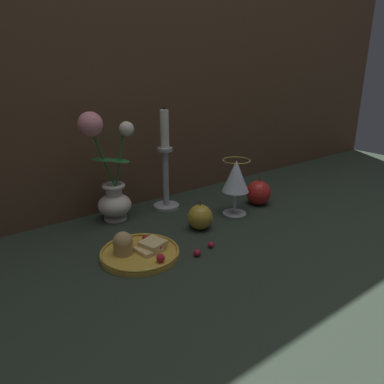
{
  "coord_description": "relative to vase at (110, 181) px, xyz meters",
  "views": [
    {
      "loc": [
        -0.58,
        -0.73,
        0.43
      ],
      "look_at": [
        -0.02,
        0.0,
        0.1
      ],
      "focal_mm": 35.0,
      "sensor_mm": 36.0,
      "label": 1
    }
  ],
  "objects": [
    {
      "name": "candlestick",
      "position": [
        0.18,
        -0.01,
        0.01
      ],
      "size": [
        0.08,
        0.08,
        0.31
      ],
      "color": "#A3A3A8",
      "rests_on": "ground_plane"
    },
    {
      "name": "berry_front_center",
      "position": [
        0.11,
        -0.29,
        -0.11
      ],
      "size": [
        0.02,
        0.02,
        0.02
      ],
      "primitive_type": "sphere",
      "color": "#AD192D",
      "rests_on": "ground_plane"
    },
    {
      "name": "plate_with_pastries",
      "position": [
        -0.05,
        -0.22,
        -0.1
      ],
      "size": [
        0.18,
        0.18,
        0.06
      ],
      "color": "gold",
      "rests_on": "ground_plane"
    },
    {
      "name": "ground_plane",
      "position": [
        0.17,
        -0.17,
        -0.12
      ],
      "size": [
        2.4,
        2.4,
        0.0
      ],
      "primitive_type": "plane",
      "color": "#232D23",
      "rests_on": "ground"
    },
    {
      "name": "apple_near_glass",
      "position": [
        0.16,
        -0.19,
        -0.08
      ],
      "size": [
        0.07,
        0.07,
        0.08
      ],
      "color": "#B2932D",
      "rests_on": "ground_plane"
    },
    {
      "name": "wine_glass",
      "position": [
        0.31,
        -0.17,
        -0.01
      ],
      "size": [
        0.08,
        0.08,
        0.16
      ],
      "color": "silver",
      "rests_on": "ground_plane"
    },
    {
      "name": "apple_beside_vase",
      "position": [
        0.42,
        -0.16,
        -0.08
      ],
      "size": [
        0.08,
        0.08,
        0.09
      ],
      "color": "red",
      "rests_on": "ground_plane"
    },
    {
      "name": "vase",
      "position": [
        0.0,
        0.0,
        0.0
      ],
      "size": [
        0.15,
        0.09,
        0.31
      ],
      "color": "silver",
      "rests_on": "ground_plane"
    },
    {
      "name": "berry_near_plate",
      "position": [
        0.06,
        -0.31,
        -0.11
      ],
      "size": [
        0.02,
        0.02,
        0.02
      ],
      "primitive_type": "sphere",
      "color": "#AD192D",
      "rests_on": "ground_plane"
    }
  ]
}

